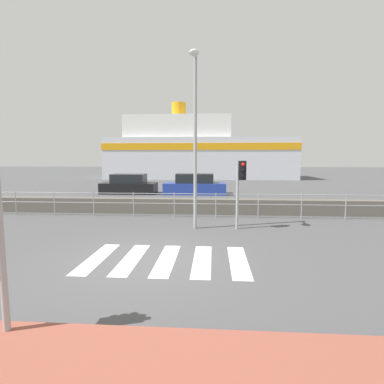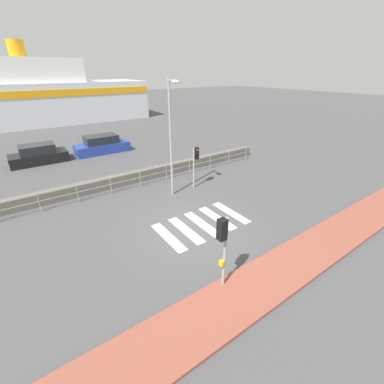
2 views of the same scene
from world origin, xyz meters
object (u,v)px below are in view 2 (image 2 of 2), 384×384
at_px(traffic_light_far, 195,159).
at_px(parked_car_black, 39,155).
at_px(parked_car_blue, 102,145).
at_px(streetlamp, 172,128).
at_px(ferry_boat, 49,96).
at_px(traffic_light_near, 223,240).

height_order(traffic_light_far, parked_car_black, traffic_light_far).
height_order(traffic_light_far, parked_car_blue, traffic_light_far).
height_order(streetlamp, ferry_boat, ferry_boat).
xyz_separation_m(traffic_light_near, traffic_light_far, (3.99, 6.92, -0.11)).
bearing_deg(ferry_boat, traffic_light_far, -83.48).
bearing_deg(streetlamp, traffic_light_far, 6.34).
relative_size(streetlamp, parked_car_blue, 1.41).
relative_size(traffic_light_far, parked_car_black, 0.63).
xyz_separation_m(streetlamp, ferry_boat, (-1.59, 28.33, -0.49)).
xyz_separation_m(traffic_light_near, parked_car_black, (-3.08, 17.37, -1.32)).
bearing_deg(traffic_light_far, traffic_light_near, -120.00).
height_order(traffic_light_near, ferry_boat, ferry_boat).
bearing_deg(streetlamp, traffic_light_near, -109.35).
bearing_deg(traffic_light_far, parked_car_blue, 102.30).
relative_size(traffic_light_near, streetlamp, 0.43).
bearing_deg(streetlamp, ferry_boat, 93.22).
height_order(traffic_light_near, traffic_light_far, traffic_light_near).
height_order(traffic_light_near, parked_car_black, traffic_light_near).
relative_size(ferry_boat, parked_car_blue, 5.32).
bearing_deg(parked_car_blue, traffic_light_far, -77.70).
distance_m(streetlamp, parked_car_blue, 11.11).
distance_m(traffic_light_far, parked_car_blue, 10.77).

